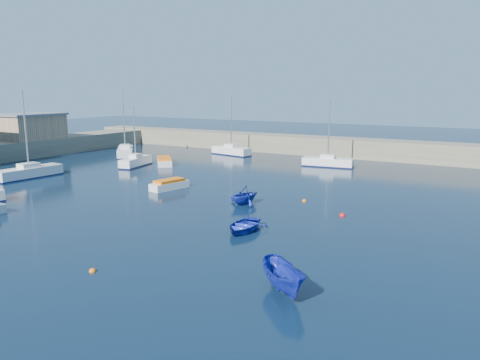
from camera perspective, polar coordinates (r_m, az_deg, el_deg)
The scene contains 16 objects.
ground at distance 27.69m, azimuth -12.40°, elevation -9.08°, with size 220.00×220.00×0.00m, color black.
back_wall at distance 67.88m, azimuth 14.78°, elevation 3.73°, with size 96.00×4.50×2.60m, color #6D6753.
brick_shed_a at distance 73.88m, azimuth -24.17°, elevation 5.88°, with size 6.00×8.00×3.40m, color #A1805D.
sailboat_2 at distance 55.42m, azimuth -24.32°, elevation 0.89°, with size 2.43×7.20×9.30m.
sailboat_3 at distance 59.66m, azimuth -12.60°, elevation 2.24°, with size 2.63×5.66×7.41m.
sailboat_4 at distance 69.55m, azimuth -13.82°, elevation 3.40°, with size 6.31×6.72×9.47m.
sailboat_5 at distance 68.68m, azimuth -1.08°, elevation 3.62°, with size 6.60×3.04×8.48m.
sailboat_6 at distance 59.01m, azimuth 10.65°, elevation 2.19°, with size 6.36×2.52×8.21m.
motorboat_1 at distance 45.30m, azimuth -8.61°, elevation -0.55°, with size 2.16×4.11×0.96m.
motorboat_2 at distance 60.30m, azimuth -9.22°, elevation 2.29°, with size 4.47×4.71×0.99m.
dinghy_center at distance 31.57m, azimuth 0.41°, elevation -5.60°, with size 2.60×3.65×0.76m, color #16259B.
dinghy_left at distance 38.81m, azimuth 0.49°, elevation -1.84°, with size 2.57×2.98×1.57m, color #16259B.
dinghy_right at distance 22.32m, azimuth 5.35°, elevation -11.86°, with size 1.40×3.73×1.44m, color #16259B.
buoy_0 at distance 26.10m, azimuth -17.53°, elevation -10.59°, with size 0.38×0.38×0.38m, color #D5630B.
buoy_1 at distance 36.27m, azimuth 12.36°, elevation -4.28°, with size 0.46×0.46×0.46m, color red.
buoy_3 at distance 40.37m, azimuth 7.85°, elevation -2.59°, with size 0.39×0.39×0.39m, color #D5630B.
Camera 1 is at (17.86, -19.00, 9.33)m, focal length 35.00 mm.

